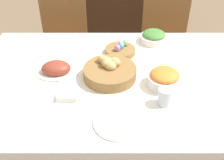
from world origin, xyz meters
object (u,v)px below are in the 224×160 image
(chair_far_left, at_px, (62,43))
(bread_basket, at_px, (109,71))
(chair_far_right, at_px, (164,43))
(sideboard, at_px, (122,12))
(green_salad_bowl, at_px, (153,37))
(egg_basket, at_px, (119,50))
(knife, at_px, (149,122))
(fork, at_px, (87,123))
(carrot_bowl, at_px, (163,78))
(butter_dish, at_px, (66,96))
(spoon, at_px, (155,122))
(ham_platter, at_px, (55,69))
(dinner_plate, at_px, (118,122))
(drinking_cup, at_px, (164,97))

(chair_far_left, distance_m, bread_basket, 1.05)
(chair_far_right, xyz_separation_m, sideboard, (-0.36, 0.81, -0.04))
(sideboard, relative_size, green_salad_bowl, 7.22)
(egg_basket, bearing_deg, chair_far_right, 54.98)
(chair_far_left, distance_m, knife, 1.46)
(chair_far_right, xyz_separation_m, fork, (-0.61, -1.28, 0.27))
(bread_basket, height_order, knife, bread_basket)
(chair_far_left, distance_m, carrot_bowl, 1.27)
(knife, distance_m, butter_dish, 0.47)
(sideboard, xyz_separation_m, butter_dish, (-0.38, -1.90, 0.33))
(chair_far_left, relative_size, fork, 5.31)
(knife, relative_size, spoon, 1.00)
(sideboard, distance_m, egg_basket, 1.46)
(chair_far_right, relative_size, fork, 5.31)
(egg_basket, relative_size, green_salad_bowl, 1.09)
(ham_platter, distance_m, green_salad_bowl, 0.75)
(dinner_plate, xyz_separation_m, butter_dish, (-0.28, 0.18, 0.01))
(dinner_plate, bearing_deg, knife, 0.00)
(chair_far_left, height_order, butter_dish, chair_far_left)
(spoon, distance_m, butter_dish, 0.49)
(carrot_bowl, height_order, knife, carrot_bowl)
(knife, bearing_deg, egg_basket, 103.13)
(drinking_cup, bearing_deg, bread_basket, 140.13)
(sideboard, bearing_deg, knife, -88.54)
(carrot_bowl, height_order, fork, carrot_bowl)
(sideboard, height_order, green_salad_bowl, sideboard)
(drinking_cup, bearing_deg, knife, -123.13)
(dinner_plate, distance_m, fork, 0.15)
(chair_far_right, relative_size, ham_platter, 3.47)
(chair_far_right, xyz_separation_m, green_salad_bowl, (-0.19, -0.46, 0.31))
(egg_basket, distance_m, spoon, 0.68)
(bread_basket, bearing_deg, chair_far_left, 116.02)
(chair_far_left, xyz_separation_m, dinner_plate, (0.48, -1.28, 0.28))
(bread_basket, height_order, green_salad_bowl, bread_basket)
(egg_basket, height_order, butter_dish, egg_basket)
(dinner_plate, bearing_deg, chair_far_left, 110.69)
(bread_basket, height_order, carrot_bowl, bread_basket)
(green_salad_bowl, bearing_deg, sideboard, 97.55)
(sideboard, relative_size, spoon, 7.64)
(egg_basket, xyz_separation_m, spoon, (0.16, -0.66, -0.02))
(ham_platter, xyz_separation_m, butter_dish, (0.10, -0.25, -0.01))
(drinking_cup, bearing_deg, ham_platter, 155.04)
(green_salad_bowl, height_order, spoon, green_salad_bowl)
(chair_far_left, height_order, bread_basket, chair_far_left)
(sideboard, xyz_separation_m, spoon, (0.08, -2.09, 0.32))
(chair_far_left, bearing_deg, chair_far_right, 4.47)
(green_salad_bowl, xyz_separation_m, knife, (-0.12, -0.82, -0.04))
(chair_far_left, relative_size, green_salad_bowl, 5.01)
(chair_far_left, height_order, drinking_cup, chair_far_left)
(chair_far_right, relative_size, chair_far_left, 1.00)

